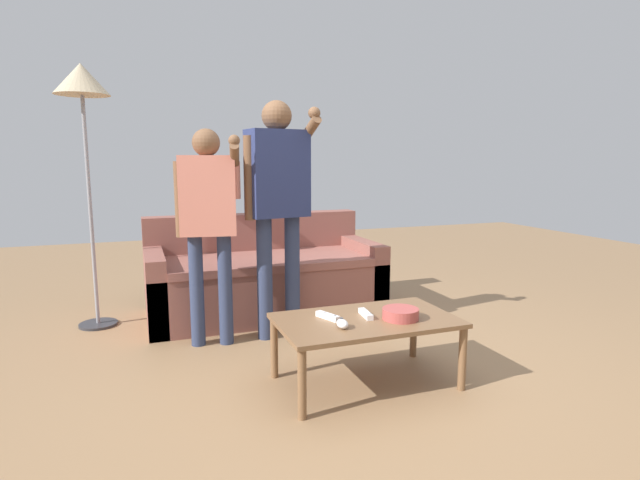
# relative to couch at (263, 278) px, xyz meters

# --- Properties ---
(ground_plane) EXTENTS (12.00, 12.00, 0.00)m
(ground_plane) POSITION_rel_couch_xyz_m (0.18, -1.59, -0.29)
(ground_plane) COLOR #93704C
(couch) EXTENTS (1.86, 0.88, 0.79)m
(couch) POSITION_rel_couch_xyz_m (0.00, 0.00, 0.00)
(couch) COLOR brown
(couch) RESTS_ON ground
(coffee_table) EXTENTS (0.99, 0.58, 0.38)m
(coffee_table) POSITION_rel_couch_xyz_m (0.20, -1.56, 0.05)
(coffee_table) COLOR brown
(coffee_table) RESTS_ON ground
(snack_bowl) EXTENTS (0.20, 0.20, 0.06)m
(snack_bowl) POSITION_rel_couch_xyz_m (0.37, -1.64, 0.13)
(snack_bowl) COLOR #B24C47
(snack_bowl) RESTS_ON coffee_table
(game_remote_nunchuk) EXTENTS (0.06, 0.09, 0.05)m
(game_remote_nunchuk) POSITION_rel_couch_xyz_m (0.01, -1.67, 0.12)
(game_remote_nunchuk) COLOR white
(game_remote_nunchuk) RESTS_ON coffee_table
(floor_lamp) EXTENTS (0.39, 0.39, 1.93)m
(floor_lamp) POSITION_rel_couch_xyz_m (-1.28, 0.08, 1.42)
(floor_lamp) COLOR #2D2D33
(floor_lamp) RESTS_ON ground
(player_left) EXTENTS (0.43, 0.35, 1.46)m
(player_left) POSITION_rel_couch_xyz_m (-0.52, -0.63, 0.63)
(player_left) COLOR #2D3856
(player_left) RESTS_ON ground
(player_center) EXTENTS (0.51, 0.32, 1.65)m
(player_center) POSITION_rel_couch_xyz_m (-0.04, -0.62, 0.75)
(player_center) COLOR #2D3856
(player_center) RESTS_ON ground
(game_remote_wand_near) EXTENTS (0.05, 0.16, 0.03)m
(game_remote_wand_near) POSITION_rel_couch_xyz_m (0.21, -1.53, 0.11)
(game_remote_wand_near) COLOR white
(game_remote_wand_near) RESTS_ON coffee_table
(game_remote_wand_far) EXTENTS (0.09, 0.16, 0.03)m
(game_remote_wand_far) POSITION_rel_couch_xyz_m (-0.00, -1.49, 0.11)
(game_remote_wand_far) COLOR white
(game_remote_wand_far) RESTS_ON coffee_table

